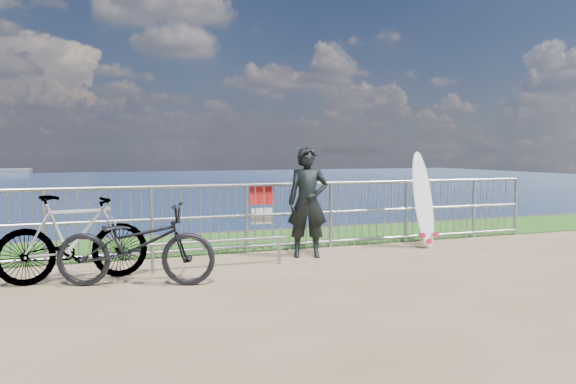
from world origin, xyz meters
name	(u,v)px	position (x,y,z in m)	size (l,w,h in m)	color
grass_strip	(256,240)	(0.00, 2.70, 0.01)	(120.00, 120.00, 0.00)	#215718
railing	(276,216)	(0.02, 1.60, 0.58)	(10.06, 0.10, 1.13)	gray
surfer	(308,202)	(0.29, 0.91, 0.85)	(0.62, 0.41, 1.71)	black
surfboard	(423,203)	(2.48, 1.04, 0.76)	(0.51, 0.47, 1.65)	white
bicycle_near	(136,245)	(-2.39, -0.06, 0.51)	(0.67, 1.93, 1.01)	black
bicycle_far	(74,238)	(-3.11, 0.44, 0.55)	(0.52, 1.84, 1.10)	black
bike_rack	(218,244)	(-1.22, 0.55, 0.35)	(2.01, 0.05, 0.42)	gray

